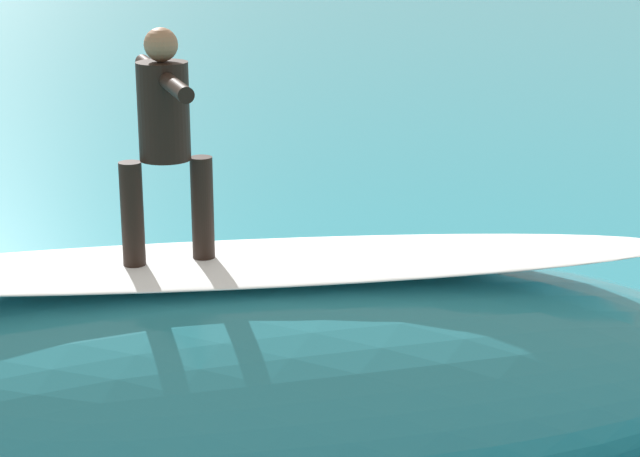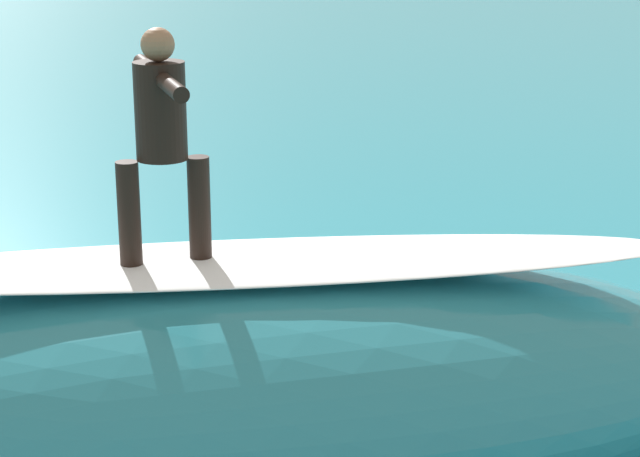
# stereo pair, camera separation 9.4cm
# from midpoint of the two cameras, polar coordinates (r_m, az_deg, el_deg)

# --- Properties ---
(ground_plane) EXTENTS (120.00, 120.00, 0.00)m
(ground_plane) POSITION_cam_midpoint_polar(r_m,az_deg,el_deg) (10.74, -5.05, -7.06)
(ground_plane) COLOR teal
(wave_crest) EXTENTS (7.73, 3.56, 1.78)m
(wave_crest) POSITION_cam_midpoint_polar(r_m,az_deg,el_deg) (8.21, -3.58, -7.95)
(wave_crest) COLOR teal
(wave_crest) RESTS_ON ground_plane
(wave_foam_lip) EXTENTS (6.48, 1.46, 0.08)m
(wave_foam_lip) POSITION_cam_midpoint_polar(r_m,az_deg,el_deg) (7.87, -3.70, -1.77)
(wave_foam_lip) COLOR white
(wave_foam_lip) RESTS_ON wave_crest
(surfboard_riding) EXTENTS (1.89, 0.95, 0.07)m
(surfboard_riding) POSITION_cam_midpoint_polar(r_m,az_deg,el_deg) (7.86, -7.58, -1.95)
(surfboard_riding) COLOR silver
(surfboard_riding) RESTS_ON wave_crest
(surfer_riding) EXTENTS (0.64, 1.53, 1.64)m
(surfer_riding) POSITION_cam_midpoint_polar(r_m,az_deg,el_deg) (7.61, -7.86, 5.13)
(surfer_riding) COLOR black
(surfer_riding) RESTS_ON surfboard_riding
(surfboard_paddling) EXTENTS (2.34, 1.32, 0.09)m
(surfboard_paddling) POSITION_cam_midpoint_polar(r_m,az_deg,el_deg) (12.96, 5.00, -2.60)
(surfboard_paddling) COLOR silver
(surfboard_paddling) RESTS_ON ground_plane
(surfer_paddling) EXTENTS (1.68, 0.86, 0.31)m
(surfer_paddling) POSITION_cam_midpoint_polar(r_m,az_deg,el_deg) (12.97, 5.52, -1.75)
(surfer_paddling) COLOR black
(surfer_paddling) RESTS_ON surfboard_paddling
(foam_patch_near) EXTENTS (0.59, 0.48, 0.09)m
(foam_patch_near) POSITION_cam_midpoint_polar(r_m,az_deg,el_deg) (13.24, 1.39, -2.13)
(foam_patch_near) COLOR white
(foam_patch_near) RESTS_ON ground_plane
(foam_patch_mid) EXTENTS (0.69, 0.60, 0.10)m
(foam_patch_mid) POSITION_cam_midpoint_polar(r_m,az_deg,el_deg) (11.80, -9.50, -4.73)
(foam_patch_mid) COLOR white
(foam_patch_mid) RESTS_ON ground_plane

